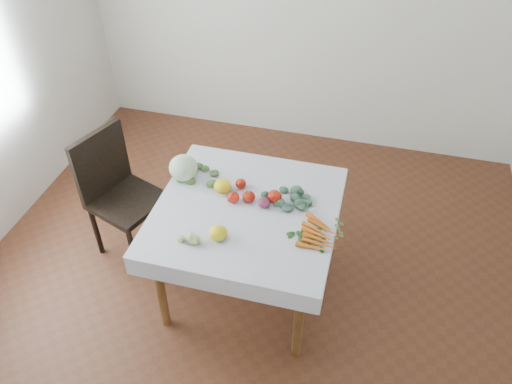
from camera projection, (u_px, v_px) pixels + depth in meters
The scene contains 18 objects.
ground at pixel (248, 286), 3.59m from camera, with size 4.00×4.00×0.00m, color #58301C.
table at pixel (246, 221), 3.16m from camera, with size 1.00×1.00×0.75m.
tablecloth at pixel (246, 209), 3.10m from camera, with size 1.12×1.12×0.01m, color white.
chair at pixel (116, 187), 3.55m from camera, with size 0.57×0.57×0.99m.
cabbage at pixel (183, 168), 3.27m from camera, with size 0.19×0.19×0.17m, color #DCF3CC.
tomato_a at pixel (249, 197), 3.13m from camera, with size 0.08×0.08×0.07m, color #B71C0C.
tomato_b at pixel (233, 197), 3.12m from camera, with size 0.08×0.08×0.07m, color #B71C0C.
tomato_c at pixel (241, 184), 3.23m from camera, with size 0.07×0.07×0.06m, color #B71C0C.
tomato_d at pixel (274, 196), 3.12m from camera, with size 0.09×0.09×0.08m, color #B71C0C.
heirloom_back at pixel (223, 186), 3.20m from camera, with size 0.12×0.12×0.08m, color yellow.
heirloom_front at pixel (218, 233), 2.88m from camera, with size 0.11×0.11×0.08m, color yellow.
onion_a at pixel (264, 203), 3.09m from camera, with size 0.08×0.08×0.07m, color #4E1632.
onion_b at pixel (216, 232), 2.89m from camera, with size 0.08×0.08×0.07m, color #4E1632.
tomatillo_cluster at pixel (183, 239), 2.87m from camera, with size 0.16×0.11×0.05m.
carrot_bunch at pixel (320, 235), 2.90m from camera, with size 0.22×0.30×0.03m.
kale_bunch at pixel (287, 198), 3.14m from camera, with size 0.26×0.25×0.04m.
basil_bunch at pixel (307, 238), 2.90m from camera, with size 0.23×0.18×0.01m.
dill_bunch at pixel (204, 174), 3.33m from camera, with size 0.24×0.23×0.03m.
Camera 1 is at (0.64, -2.18, 2.87)m, focal length 35.00 mm.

